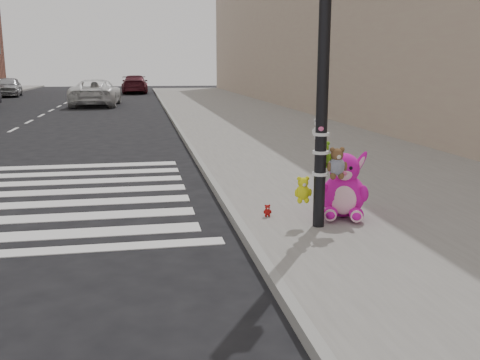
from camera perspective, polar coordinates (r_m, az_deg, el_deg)
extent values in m
plane|color=black|center=(5.61, -11.88, -12.92)|extent=(120.00, 120.00, 0.00)
cube|color=slate|center=(16.00, 7.06, 3.82)|extent=(7.00, 80.00, 0.14)
cube|color=gray|center=(15.32, -5.36, 3.49)|extent=(0.12, 80.00, 0.15)
cube|color=tan|center=(27.25, 12.31, 17.42)|extent=(5.00, 60.00, 10.00)
cylinder|color=black|center=(7.30, 8.82, 10.33)|extent=(0.16, 0.16, 4.00)
cylinder|color=white|center=(7.44, 8.52, 0.66)|extent=(0.22, 0.22, 0.04)
cylinder|color=white|center=(7.39, 8.59, 2.94)|extent=(0.22, 0.22, 0.04)
cylinder|color=white|center=(7.35, 8.65, 4.87)|extent=(0.22, 0.22, 0.04)
ellipsoid|color=#DB12AA|center=(7.85, 9.61, -3.70)|extent=(0.32, 0.40, 0.19)
ellipsoid|color=#DB12AA|center=(7.87, 12.28, -3.79)|extent=(0.32, 0.40, 0.19)
ellipsoid|color=#DB12AA|center=(8.07, 10.96, -1.60)|extent=(0.80, 0.74, 0.65)
ellipsoid|color=#F9BFD1|center=(7.86, 11.00, -2.13)|extent=(0.38, 0.24, 0.43)
sphere|color=#DB12AA|center=(7.99, 11.08, 1.24)|extent=(0.57, 0.57, 0.45)
ellipsoid|color=#DB12AA|center=(7.99, 9.63, 1.75)|extent=(0.32, 0.19, 0.45)
ellipsoid|color=#DB12AA|center=(8.01, 12.55, 1.64)|extent=(0.32, 0.19, 0.45)
imported|color=white|center=(33.32, -15.11, 8.99)|extent=(2.83, 5.73, 1.56)
imported|color=#511721|center=(47.74, -11.14, 9.98)|extent=(2.25, 5.37, 1.55)
imported|color=#ACADB1|center=(45.60, -23.51, 9.12)|extent=(2.28, 4.67, 1.53)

